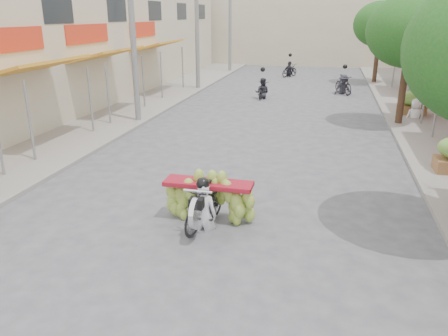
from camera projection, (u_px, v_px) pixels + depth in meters
ground at (145, 322)px, 6.60m from camera, size 120.00×120.00×0.00m
sidewalk_left at (133, 106)px, 21.87m from camera, size 4.00×60.00×0.12m
sidewalk_right at (434, 121)px, 18.82m from camera, size 4.00×60.00×0.12m
shophouse_row_left at (25, 45)px, 21.04m from camera, size 9.77×40.00×6.00m
far_building at (306, 25)px, 40.31m from camera, size 20.00×6.00×7.00m
utility_pole_mid at (132, 24)px, 17.45m from camera, size 0.60×0.24×8.00m
utility_pole_far at (197, 21)px, 25.71m from camera, size 0.60×0.24×8.00m
utility_pole_back at (230, 19)px, 33.97m from camera, size 0.60×0.24×8.00m
street_tree_mid at (411, 31)px, 17.01m from camera, size 3.40×3.40×5.25m
street_tree_far at (380, 25)px, 28.02m from camera, size 3.40×3.40×5.25m
produce_crate_far at (413, 101)px, 19.70m from camera, size 1.20×0.88×1.16m
banana_motorbike at (206, 196)px, 9.46m from camera, size 2.20×1.88×1.96m
pedestrian at (417, 99)px, 18.87m from camera, size 0.90×0.63×1.67m
bg_motorbike_a at (262, 85)px, 23.90m from camera, size 0.82×1.56×1.95m
bg_motorbike_b at (344, 80)px, 25.18m from camera, size 1.34×1.91×1.95m
bg_motorbike_c at (290, 66)px, 32.33m from camera, size 1.34×1.74×1.95m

